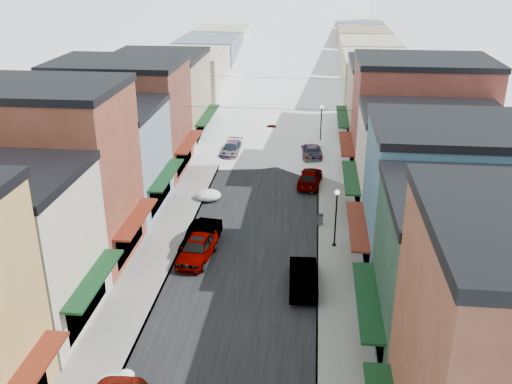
% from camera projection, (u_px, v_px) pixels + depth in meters
% --- Properties ---
extents(road, '(10.00, 160.00, 0.01)m').
position_uv_depth(road, '(281.00, 116.00, 76.23)').
color(road, black).
rests_on(road, ground).
extents(sidewalk_left, '(3.20, 160.00, 0.15)m').
position_uv_depth(sidewalk_left, '(232.00, 115.00, 76.84)').
color(sidewalk_left, gray).
rests_on(sidewalk_left, ground).
extents(sidewalk_right, '(3.20, 160.00, 0.15)m').
position_uv_depth(sidewalk_right, '(330.00, 117.00, 75.58)').
color(sidewalk_right, gray).
rests_on(sidewalk_right, ground).
extents(curb_left, '(0.10, 160.00, 0.15)m').
position_uv_depth(curb_left, '(243.00, 115.00, 76.69)').
color(curb_left, slate).
rests_on(curb_left, ground).
extents(curb_right, '(0.10, 160.00, 0.15)m').
position_uv_depth(curb_right, '(319.00, 117.00, 75.73)').
color(curb_right, slate).
rests_on(curb_right, ground).
extents(bldg_l_brick_near, '(12.30, 8.20, 12.50)m').
position_uv_depth(bldg_l_brick_near, '(46.00, 174.00, 38.89)').
color(bldg_l_brick_near, brown).
rests_on(bldg_l_brick_near, ground).
extents(bldg_l_grayblue, '(11.30, 9.20, 9.00)m').
position_uv_depth(bldg_l_grayblue, '(100.00, 158.00, 47.32)').
color(bldg_l_grayblue, '#798FA2').
rests_on(bldg_l_grayblue, ground).
extents(bldg_l_brick_far, '(13.30, 9.20, 11.00)m').
position_uv_depth(bldg_l_brick_far, '(122.00, 117.00, 55.28)').
color(bldg_l_brick_far, brown).
rests_on(bldg_l_brick_far, ground).
extents(bldg_l_tan, '(11.30, 11.20, 10.00)m').
position_uv_depth(bldg_l_tan, '(159.00, 98.00, 64.55)').
color(bldg_l_tan, tan).
rests_on(bldg_l_tan, ground).
extents(bldg_r_green, '(11.30, 9.20, 9.50)m').
position_uv_depth(bldg_r_green, '(481.00, 280.00, 29.12)').
color(bldg_r_green, '#1A3728').
rests_on(bldg_r_green, ground).
extents(bldg_r_blue, '(11.30, 9.20, 10.50)m').
position_uv_depth(bldg_r_blue, '(446.00, 201.00, 37.18)').
color(bldg_r_blue, '#365E7A').
rests_on(bldg_r_blue, ground).
extents(bldg_r_cream, '(12.30, 9.20, 9.00)m').
position_uv_depth(bldg_r_cream, '(429.00, 165.00, 45.68)').
color(bldg_r_cream, beige).
rests_on(bldg_r_cream, ground).
extents(bldg_r_brick_far, '(13.30, 9.20, 11.50)m').
position_uv_depth(bldg_r_brick_far, '(419.00, 120.00, 53.40)').
color(bldg_r_brick_far, maroon).
rests_on(bldg_r_brick_far, ground).
extents(bldg_r_tan, '(11.30, 11.20, 9.50)m').
position_uv_depth(bldg_r_tan, '(394.00, 104.00, 63.05)').
color(bldg_r_tan, '#9D7E67').
rests_on(bldg_r_tan, ground).
extents(distant_blocks, '(34.00, 55.00, 8.00)m').
position_uv_depth(distant_blocks, '(290.00, 57.00, 95.78)').
color(distant_blocks, gray).
rests_on(distant_blocks, ground).
extents(overhead_cables, '(16.40, 15.04, 0.04)m').
position_uv_depth(overhead_cables, '(275.00, 91.00, 62.37)').
color(overhead_cables, black).
rests_on(overhead_cables, ground).
extents(car_silver_sedan, '(2.59, 5.25, 1.72)m').
position_uv_depth(car_silver_sedan, '(197.00, 248.00, 40.40)').
color(car_silver_sedan, '#AEB0B7').
rests_on(car_silver_sedan, ground).
extents(car_dark_hatch, '(2.46, 5.40, 1.72)m').
position_uv_depth(car_dark_hatch, '(201.00, 237.00, 41.99)').
color(car_dark_hatch, black).
rests_on(car_dark_hatch, ground).
extents(car_silver_wagon, '(2.26, 4.93, 1.40)m').
position_uv_depth(car_silver_wagon, '(231.00, 149.00, 61.31)').
color(car_silver_wagon, '#9C9FA4').
rests_on(car_silver_wagon, ground).
extents(car_green_sedan, '(2.02, 5.23, 1.70)m').
position_uv_depth(car_green_sedan, '(303.00, 276.00, 36.91)').
color(car_green_sedan, black).
rests_on(car_green_sedan, ground).
extents(car_gray_suv, '(2.55, 5.17, 1.69)m').
position_uv_depth(car_gray_suv, '(310.00, 177.00, 53.31)').
color(car_gray_suv, '#9D9FA5').
rests_on(car_gray_suv, ground).
extents(car_black_sedan, '(2.57, 5.45, 1.54)m').
position_uv_depth(car_black_sedan, '(312.00, 151.00, 60.51)').
color(car_black_sedan, black).
rests_on(car_black_sedan, ground).
extents(car_lane_silver, '(2.46, 4.95, 1.62)m').
position_uv_depth(car_lane_silver, '(271.00, 131.00, 67.09)').
color(car_lane_silver, gray).
rests_on(car_lane_silver, ground).
extents(car_lane_white, '(2.74, 5.41, 1.47)m').
position_uv_depth(car_lane_white, '(296.00, 92.00, 86.33)').
color(car_lane_white, '#BDBDBF').
rests_on(car_lane_white, ground).
extents(trash_can, '(0.51, 0.51, 0.86)m').
position_uv_depth(trash_can, '(320.00, 219.00, 45.42)').
color(trash_can, '#5A5D5F').
rests_on(trash_can, sidewalk_right).
extents(streetlamp_near, '(0.37, 0.37, 4.45)m').
position_uv_depth(streetlamp_near, '(336.00, 211.00, 41.22)').
color(streetlamp_near, black).
rests_on(streetlamp_near, sidewalk_right).
extents(streetlamp_far, '(0.40, 0.40, 4.86)m').
position_uv_depth(streetlamp_far, '(321.00, 121.00, 62.30)').
color(streetlamp_far, black).
rests_on(streetlamp_far, sidewalk_right).
extents(snow_pile_mid, '(2.24, 2.58, 0.95)m').
position_uv_depth(snow_pile_mid, '(209.00, 195.00, 50.34)').
color(snow_pile_mid, white).
rests_on(snow_pile_mid, ground).
extents(snow_pile_far, '(2.12, 2.51, 0.90)m').
position_uv_depth(snow_pile_far, '(227.00, 149.00, 62.20)').
color(snow_pile_far, white).
rests_on(snow_pile_far, ground).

